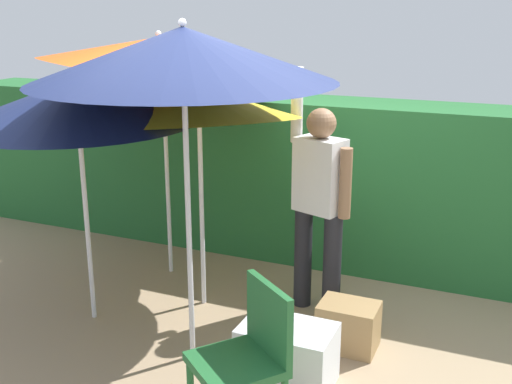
% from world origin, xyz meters
% --- Properties ---
extents(ground_plane, '(24.00, 24.00, 0.00)m').
position_xyz_m(ground_plane, '(0.00, 0.00, 0.00)').
color(ground_plane, '#9E8466').
extents(hedge_row, '(8.00, 0.70, 1.50)m').
position_xyz_m(hedge_row, '(0.00, 1.97, 0.75)').
color(hedge_row, '#23602D').
rests_on(hedge_row, ground_plane).
extents(umbrella_rainbow, '(1.72, 1.72, 1.87)m').
position_xyz_m(umbrella_rainbow, '(-1.27, 0.09, 1.67)').
color(umbrella_rainbow, silver).
rests_on(umbrella_rainbow, ground_plane).
extents(umbrella_orange, '(1.59, 1.57, 1.90)m').
position_xyz_m(umbrella_orange, '(-0.62, 0.63, 1.61)').
color(umbrella_orange, silver).
rests_on(umbrella_orange, ground_plane).
extents(umbrella_yellow, '(1.86, 1.86, 2.24)m').
position_xyz_m(umbrella_yellow, '(-0.29, -0.11, 2.02)').
color(umbrella_yellow, silver).
rests_on(umbrella_yellow, ground_plane).
extents(umbrella_navy, '(2.01, 1.98, 2.34)m').
position_xyz_m(umbrella_navy, '(-1.20, 1.10, 1.90)').
color(umbrella_navy, silver).
rests_on(umbrella_navy, ground_plane).
extents(person_vendor, '(0.55, 0.33, 1.88)m').
position_xyz_m(person_vendor, '(0.26, 0.89, 0.93)').
color(person_vendor, black).
rests_on(person_vendor, ground_plane).
extents(chair_plastic, '(0.62, 0.62, 0.89)m').
position_xyz_m(chair_plastic, '(0.39, -0.70, 0.51)').
color(chair_plastic, '#236633').
rests_on(chair_plastic, ground_plane).
extents(cooler_box, '(0.58, 0.39, 0.39)m').
position_xyz_m(cooler_box, '(0.40, -0.14, 0.20)').
color(cooler_box, silver).
rests_on(cooler_box, ground_plane).
extents(crate_cardboard, '(0.40, 0.30, 0.33)m').
position_xyz_m(crate_cardboard, '(0.64, 0.43, 0.17)').
color(crate_cardboard, '#9E7A4C').
rests_on(crate_cardboard, ground_plane).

